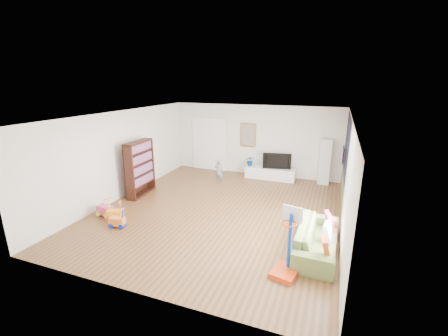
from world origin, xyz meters
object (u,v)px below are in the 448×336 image
at_px(bookshelf, 140,168).
at_px(basketball_hoop, 287,243).
at_px(media_console, 270,173).
at_px(sofa, 317,238).

xyz_separation_m(bookshelf, basketball_hoop, (5.08, -2.58, -0.21)).
bearing_deg(bookshelf, media_console, 38.22).
xyz_separation_m(media_console, basketball_hoop, (1.52, -5.64, 0.46)).
relative_size(media_console, sofa, 0.90).
relative_size(bookshelf, basketball_hoop, 1.31).
bearing_deg(sofa, bookshelf, 76.44).
height_order(bookshelf, sofa, bookshelf).
bearing_deg(media_console, sofa, -65.93).
height_order(media_console, bookshelf, bookshelf).
distance_m(bookshelf, sofa, 5.81).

